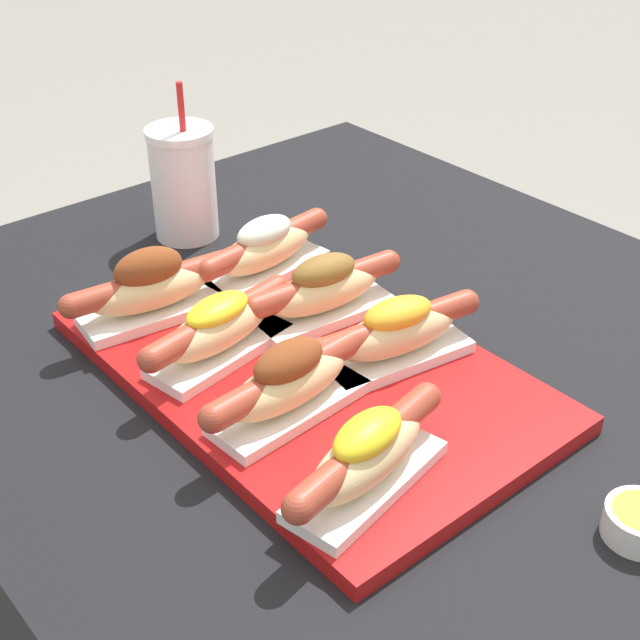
% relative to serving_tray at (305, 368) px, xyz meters
% --- Properties ---
extents(patio_table, '(1.13, 0.87, 0.69)m').
position_rel_serving_tray_xyz_m(patio_table, '(0.04, 0.09, -0.35)').
color(patio_table, black).
rests_on(patio_table, ground_plane).
extents(serving_tray, '(0.49, 0.31, 0.02)m').
position_rel_serving_tray_xyz_m(serving_tray, '(0.00, 0.00, 0.00)').
color(serving_tray, '#B71414').
rests_on(serving_tray, patio_table).
extents(hot_dog_0, '(0.08, 0.20, 0.08)m').
position_rel_serving_tray_xyz_m(hot_dog_0, '(-0.17, -0.07, 0.04)').
color(hot_dog_0, white).
rests_on(hot_dog_0, serving_tray).
extents(hot_dog_1, '(0.09, 0.20, 0.07)m').
position_rel_serving_tray_xyz_m(hot_dog_1, '(-0.06, -0.06, 0.04)').
color(hot_dog_1, white).
rests_on(hot_dog_1, serving_tray).
extents(hot_dog_2, '(0.07, 0.20, 0.08)m').
position_rel_serving_tray_xyz_m(hot_dog_2, '(0.06, -0.06, 0.04)').
color(hot_dog_2, white).
rests_on(hot_dog_2, serving_tray).
extents(hot_dog_3, '(0.09, 0.20, 0.07)m').
position_rel_serving_tray_xyz_m(hot_dog_3, '(0.17, -0.08, 0.04)').
color(hot_dog_3, white).
rests_on(hot_dog_3, serving_tray).
extents(hot_dog_4, '(0.08, 0.20, 0.07)m').
position_rel_serving_tray_xyz_m(hot_dog_4, '(-0.16, 0.08, 0.04)').
color(hot_dog_4, white).
rests_on(hot_dog_4, serving_tray).
extents(hot_dog_5, '(0.08, 0.20, 0.07)m').
position_rel_serving_tray_xyz_m(hot_dog_5, '(-0.05, 0.07, 0.04)').
color(hot_dog_5, white).
rests_on(hot_dog_5, serving_tray).
extents(hot_dog_6, '(0.08, 0.20, 0.07)m').
position_rel_serving_tray_xyz_m(hot_dog_6, '(0.06, 0.07, 0.04)').
color(hot_dog_6, white).
rests_on(hot_dog_6, serving_tray).
extents(sauce_bowl, '(0.06, 0.06, 0.03)m').
position_rel_serving_tray_xyz_m(sauce_bowl, '(0.34, 0.07, 0.01)').
color(sauce_bowl, silver).
rests_on(sauce_bowl, patio_table).
extents(drink_cup, '(0.08, 0.08, 0.20)m').
position_rel_serving_tray_xyz_m(drink_cup, '(-0.34, 0.08, 0.06)').
color(drink_cup, white).
rests_on(drink_cup, patio_table).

